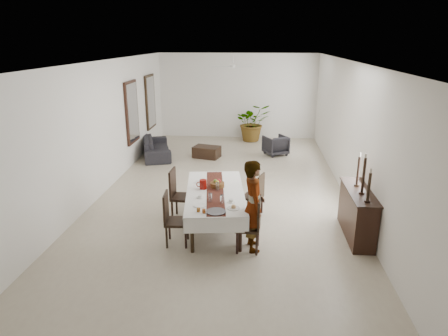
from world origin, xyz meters
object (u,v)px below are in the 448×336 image
at_px(red_pitcher, 203,184).
at_px(sideboard_body, 357,214).
at_px(sofa, 156,147).
at_px(dining_table_top, 215,193).
at_px(woman, 254,206).

bearing_deg(red_pitcher, sideboard_body, -6.64).
height_order(red_pitcher, sideboard_body, red_pitcher).
xyz_separation_m(red_pitcher, sideboard_body, (3.05, -0.36, -0.39)).
height_order(red_pitcher, sofa, red_pitcher).
xyz_separation_m(dining_table_top, red_pitcher, (-0.26, 0.12, 0.13)).
height_order(dining_table_top, red_pitcher, red_pitcher).
relative_size(sideboard_body, sofa, 0.74).
bearing_deg(red_pitcher, woman, -44.10).
height_order(dining_table_top, sofa, dining_table_top).
distance_m(sideboard_body, sofa, 7.38).
relative_size(red_pitcher, sofa, 0.09).
height_order(dining_table_top, woman, woman).
bearing_deg(red_pitcher, sofa, 114.82).
bearing_deg(sofa, woman, -167.67).
relative_size(red_pitcher, woman, 0.12).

